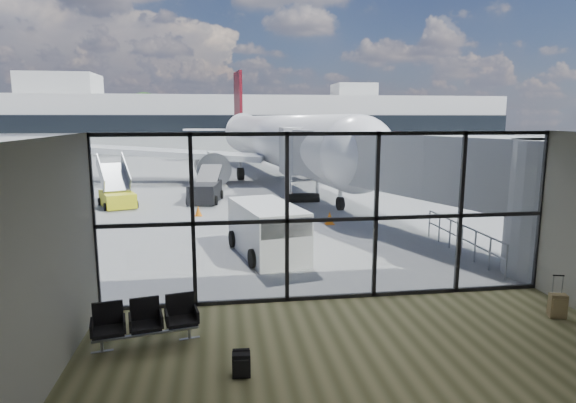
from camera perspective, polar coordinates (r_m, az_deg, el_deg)
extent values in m
plane|color=slate|center=(52.41, -4.96, 4.57)|extent=(220.00, 220.00, 0.00)
cube|color=brown|center=(9.88, 10.69, -19.63)|extent=(12.00, 8.00, 0.01)
cube|color=silver|center=(8.61, 11.66, 7.41)|extent=(12.00, 8.00, 0.02)
cube|color=#A9A9A4|center=(5.66, 25.30, -18.42)|extent=(12.00, 0.02, 4.50)
cube|color=#A9A9A4|center=(9.05, -28.03, -7.95)|extent=(0.02, 8.00, 4.50)
cube|color=white|center=(12.71, 5.23, -1.91)|extent=(12.00, 0.04, 4.50)
cube|color=black|center=(13.33, 5.08, -11.16)|extent=(12.00, 0.12, 0.10)
cube|color=black|center=(12.72, 5.23, -2.13)|extent=(12.00, 0.12, 0.10)
cube|color=black|center=(12.45, 5.39, 8.00)|extent=(12.00, 0.12, 0.10)
cube|color=black|center=(12.76, -22.03, -2.56)|extent=(0.10, 0.12, 4.50)
cube|color=black|center=(12.40, -11.20, -2.36)|extent=(0.10, 0.12, 4.50)
cube|color=black|center=(12.49, -0.14, -2.08)|extent=(0.10, 0.12, 4.50)
cube|color=black|center=(13.04, 10.37, -1.73)|extent=(0.10, 0.12, 4.50)
cube|color=black|center=(13.98, 19.74, -1.37)|extent=(0.10, 0.12, 4.50)
cube|color=black|center=(15.25, 27.75, -1.04)|extent=(0.10, 0.12, 4.50)
cylinder|color=#929396|center=(16.77, 29.05, -0.77)|extent=(2.80, 2.80, 4.20)
cube|color=#929396|center=(21.52, 12.19, 4.77)|extent=(7.45, 14.81, 2.40)
cube|color=#929396|center=(27.59, 1.90, 6.07)|extent=(2.60, 2.20, 2.60)
cylinder|color=gray|center=(27.68, 0.24, 1.72)|extent=(0.20, 0.20, 1.80)
cylinder|color=gray|center=(27.96, 3.49, 1.78)|extent=(0.20, 0.20, 1.80)
cylinder|color=black|center=(27.91, 1.87, 0.43)|extent=(1.80, 0.56, 0.56)
cylinder|color=gray|center=(16.04, 24.42, -6.53)|extent=(0.06, 0.06, 1.10)
cylinder|color=gray|center=(16.77, 22.78, -5.72)|extent=(0.06, 0.06, 1.10)
cylinder|color=gray|center=(17.52, 21.27, -4.97)|extent=(0.06, 0.06, 1.10)
cylinder|color=gray|center=(18.28, 19.90, -4.28)|extent=(0.06, 0.06, 1.10)
cylinder|color=gray|center=(19.06, 18.64, -3.64)|extent=(0.06, 0.06, 1.10)
cylinder|color=gray|center=(19.84, 17.48, -3.06)|extent=(0.06, 0.06, 1.10)
cylinder|color=gray|center=(20.63, 16.40, -2.51)|extent=(0.06, 0.06, 1.10)
cylinder|color=gray|center=(18.16, 20.00, -2.66)|extent=(0.06, 5.40, 0.06)
cylinder|color=gray|center=(18.27, 19.91, -4.13)|extent=(0.06, 5.40, 0.06)
cube|color=silver|center=(74.16, -5.99, 9.21)|extent=(80.00, 12.00, 8.00)
cube|color=black|center=(68.07, -5.79, 9.16)|extent=(80.00, 0.20, 2.40)
cube|color=silver|center=(77.47, -25.35, 12.43)|extent=(10.00, 8.00, 3.00)
cube|color=silver|center=(77.11, 7.78, 12.92)|extent=(6.00, 6.00, 2.00)
cylinder|color=#382619|center=(89.38, -28.04, 6.76)|extent=(0.50, 0.50, 3.42)
sphere|color=black|center=(89.33, -28.26, 9.43)|extent=(6.27, 6.27, 6.27)
cylinder|color=#382619|center=(87.56, -24.31, 6.76)|extent=(0.50, 0.50, 2.70)
sphere|color=black|center=(87.49, -24.46, 8.91)|extent=(4.95, 4.95, 4.95)
cylinder|color=#382619|center=(86.09, -20.45, 7.09)|extent=(0.50, 0.50, 3.06)
sphere|color=black|center=(86.03, -20.60, 9.58)|extent=(5.61, 5.61, 5.61)
cylinder|color=#382619|center=(85.02, -16.47, 7.40)|extent=(0.50, 0.50, 3.42)
sphere|color=black|center=(84.97, -16.61, 10.22)|extent=(6.27, 6.27, 6.27)
cube|color=gray|center=(11.15, -16.41, -14.85)|extent=(2.19, 0.52, 0.04)
cube|color=black|center=(11.07, -20.50, -14.19)|extent=(0.73, 0.70, 0.08)
cube|color=black|center=(11.23, -20.57, -12.38)|extent=(0.63, 0.19, 0.56)
cube|color=black|center=(11.07, -16.46, -13.95)|extent=(0.73, 0.70, 0.08)
cube|color=black|center=(11.23, -16.62, -12.15)|extent=(0.63, 0.19, 0.56)
cube|color=black|center=(11.12, -12.46, -13.65)|extent=(0.73, 0.70, 0.08)
cube|color=black|center=(11.28, -12.70, -11.87)|extent=(0.63, 0.19, 0.56)
cylinder|color=gray|center=(11.20, -21.20, -15.71)|extent=(0.06, 0.06, 0.25)
cylinder|color=gray|center=(11.27, -11.61, -15.07)|extent=(0.06, 0.06, 0.25)
cube|color=black|center=(9.64, -5.55, -18.72)|extent=(0.35, 0.23, 0.47)
cube|color=black|center=(9.52, -5.55, -19.09)|extent=(0.28, 0.08, 0.32)
cylinder|color=black|center=(9.62, -5.58, -17.17)|extent=(0.33, 0.10, 0.09)
cube|color=olive|center=(13.70, 29.32, -10.72)|extent=(0.44, 0.33, 0.58)
cube|color=olive|center=(13.59, 29.52, -10.91)|extent=(0.32, 0.13, 0.43)
cylinder|color=gray|center=(13.60, 28.90, -8.62)|extent=(0.03, 0.03, 0.49)
cylinder|color=gray|center=(13.68, 29.75, -8.59)|extent=(0.03, 0.03, 0.49)
cube|color=black|center=(13.57, 29.41, -7.65)|extent=(0.26, 0.10, 0.02)
cylinder|color=black|center=(13.85, 28.63, -11.68)|extent=(0.05, 0.07, 0.06)
cylinder|color=black|center=(13.93, 29.47, -11.64)|extent=(0.05, 0.07, 0.06)
cylinder|color=silver|center=(38.09, -1.24, 7.30)|extent=(7.75, 31.29, 3.83)
sphere|color=silver|center=(23.38, 8.20, 5.55)|extent=(3.83, 3.83, 3.83)
cone|color=silver|center=(55.80, -5.87, 8.40)|extent=(4.59, 6.65, 3.83)
cube|color=black|center=(23.92, 7.63, 6.90)|extent=(2.42, 1.52, 0.52)
cube|color=silver|center=(38.01, -14.66, 5.64)|extent=(15.91, 6.34, 1.23)
cylinder|color=black|center=(36.25, -9.12, 4.00)|extent=(2.60, 3.77, 2.17)
cube|color=silver|center=(54.83, -9.23, 8.40)|extent=(5.83, 2.32, 0.19)
cube|color=silver|center=(42.12, 10.16, 6.20)|extent=(15.54, 9.82, 1.23)
cylinder|color=black|center=(38.93, 6.87, 4.46)|extent=(2.60, 3.77, 2.17)
cube|color=silver|center=(55.95, -2.40, 8.55)|extent=(5.99, 3.64, 0.19)
cube|color=#560C15|center=(55.82, -5.94, 11.90)|extent=(0.81, 3.94, 6.21)
cylinder|color=gray|center=(25.56, 6.22, 0.58)|extent=(0.21, 0.21, 1.45)
cylinder|color=black|center=(25.62, 6.20, -0.22)|extent=(0.35, 0.75, 0.72)
cylinder|color=black|center=(38.21, -5.64, 3.29)|extent=(0.59, 1.04, 0.99)
cylinder|color=black|center=(39.60, 2.66, 3.56)|extent=(0.59, 1.04, 0.99)
cube|color=silver|center=(17.19, -2.52, -3.33)|extent=(2.65, 4.47, 1.82)
cube|color=black|center=(15.66, -0.80, -2.77)|extent=(1.92, 1.43, 0.64)
cylinder|color=black|center=(15.83, -4.14, -6.73)|extent=(0.36, 0.67, 0.64)
cylinder|color=black|center=(16.41, 2.00, -6.11)|extent=(0.36, 0.67, 0.64)
cylinder|color=black|center=(18.37, -6.52, -4.42)|extent=(0.36, 0.67, 0.64)
cylinder|color=black|center=(18.87, -1.14, -3.97)|extent=(0.36, 0.67, 0.64)
cube|color=black|center=(28.32, -9.78, 1.13)|extent=(1.98, 3.42, 1.07)
cube|color=black|center=(29.47, -9.37, 3.06)|extent=(1.69, 2.85, 1.11)
cylinder|color=black|center=(27.49, -11.70, 0.12)|extent=(0.30, 0.56, 0.54)
cylinder|color=black|center=(27.20, -8.61, 0.12)|extent=(0.30, 0.56, 0.54)
cylinder|color=black|center=(29.56, -10.82, 0.83)|extent=(0.30, 0.56, 0.54)
cylinder|color=black|center=(29.29, -7.94, 0.83)|extent=(0.30, 0.56, 0.54)
cube|color=yellow|center=(28.06, -19.55, 0.30)|extent=(2.44, 3.09, 0.77)
cube|color=gray|center=(28.66, -19.96, 2.72)|extent=(2.07, 2.54, 1.43)
cylinder|color=black|center=(27.03, -20.77, -0.60)|extent=(0.34, 0.47, 0.43)
cylinder|color=black|center=(27.30, -17.56, -0.32)|extent=(0.34, 0.47, 0.43)
cylinder|color=black|center=(28.92, -21.38, 0.01)|extent=(0.34, 0.47, 0.43)
cylinder|color=black|center=(29.17, -18.37, 0.27)|extent=(0.34, 0.47, 0.43)
cube|color=orange|center=(24.46, -10.57, -1.65)|extent=(0.36, 0.36, 0.03)
cone|color=orange|center=(24.41, -10.58, -1.09)|extent=(0.34, 0.34, 0.51)
cube|color=orange|center=(22.29, 4.93, -2.64)|extent=(0.41, 0.41, 0.03)
cone|color=orange|center=(22.23, 4.95, -1.94)|extent=(0.39, 0.39, 0.59)
cube|color=orange|center=(29.44, 0.30, 0.47)|extent=(0.43, 0.43, 0.03)
cone|color=orange|center=(29.39, 0.30, 1.04)|extent=(0.41, 0.41, 0.62)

